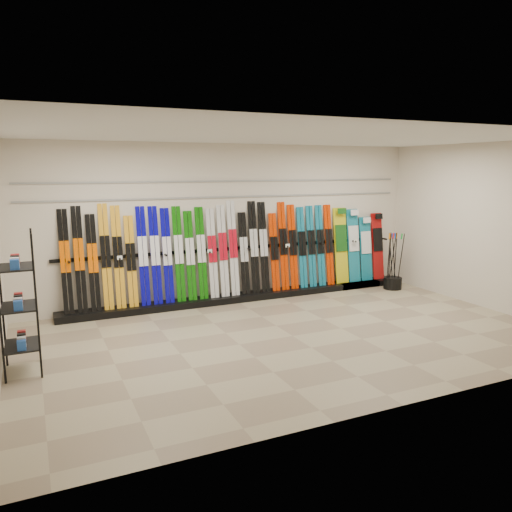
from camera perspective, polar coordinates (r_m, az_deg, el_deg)
name	(u,v)px	position (r m, az deg, el deg)	size (l,w,h in m)	color
floor	(293,336)	(7.77, 4.22, -9.10)	(8.00, 8.00, 0.00)	gray
back_wall	(231,223)	(9.66, -2.84, 3.81)	(8.00, 8.00, 0.00)	beige
right_wall	(487,226)	(9.98, 24.94, 3.09)	(5.00, 5.00, 0.00)	beige
ceiling	(295,136)	(7.36, 4.52, 13.56)	(8.00, 8.00, 0.00)	silver
ski_rack_base	(247,296)	(9.81, -1.06, -4.64)	(8.00, 0.40, 0.12)	black
skis	(211,252)	(9.44, -5.17, 0.41)	(5.37, 0.29, 1.82)	black
snowboards	(358,246)	(11.03, 11.61, 1.08)	(1.25, 0.25, 1.60)	gold
accessory_rack	(19,303)	(6.85, -25.50, -4.91)	(0.40, 0.60, 1.78)	black
pole_bin	(393,283)	(11.03, 15.34, -3.00)	(0.38, 0.38, 0.25)	black
ski_poles	(393,261)	(10.93, 15.34, -0.52)	(0.33, 0.29, 1.18)	black
slatwall_rail_0	(231,197)	(9.60, -2.82, 6.77)	(7.60, 0.02, 0.03)	gray
slatwall_rail_1	(231,181)	(9.59, -2.84, 8.56)	(7.60, 0.02, 0.03)	gray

